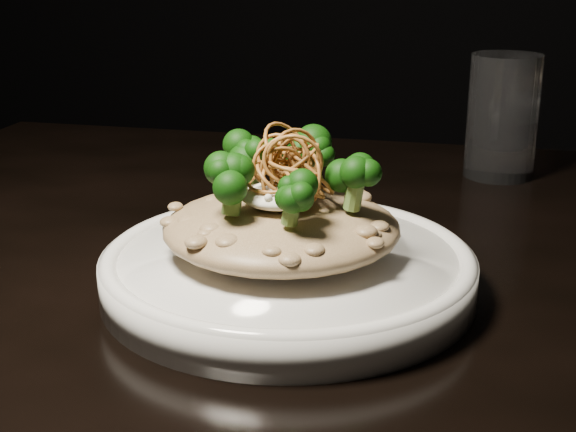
{
  "coord_description": "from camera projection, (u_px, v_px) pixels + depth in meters",
  "views": [
    {
      "loc": [
        0.05,
        -0.57,
        0.98
      ],
      "look_at": [
        -0.06,
        -0.07,
        0.81
      ],
      "focal_mm": 50.0,
      "sensor_mm": 36.0,
      "label": 1
    }
  ],
  "objects": [
    {
      "name": "plate",
      "position": [
        288.0,
        272.0,
        0.56
      ],
      "size": [
        0.26,
        0.26,
        0.03
      ],
      "primitive_type": "cylinder",
      "color": "white",
      "rests_on": "table"
    },
    {
      "name": "drinking_glass",
      "position": [
        502.0,
        116.0,
        0.82
      ],
      "size": [
        0.08,
        0.08,
        0.13
      ],
      "primitive_type": "cylinder",
      "rotation": [
        0.0,
        0.0,
        0.07
      ],
      "color": "silver",
      "rests_on": "table"
    },
    {
      "name": "table",
      "position": [
        385.0,
        359.0,
        0.64
      ],
      "size": [
        1.1,
        0.8,
        0.75
      ],
      "color": "black",
      "rests_on": "ground"
    },
    {
      "name": "broccoli",
      "position": [
        285.0,
        175.0,
        0.54
      ],
      "size": [
        0.12,
        0.12,
        0.04
      ],
      "primitive_type": null,
      "color": "black",
      "rests_on": "risotto"
    },
    {
      "name": "shallots",
      "position": [
        292.0,
        161.0,
        0.54
      ],
      "size": [
        0.05,
        0.05,
        0.03
      ],
      "primitive_type": null,
      "color": "brown",
      "rests_on": "cheese"
    },
    {
      "name": "cheese",
      "position": [
        279.0,
        196.0,
        0.54
      ],
      "size": [
        0.05,
        0.05,
        0.01
      ],
      "primitive_type": "ellipsoid",
      "color": "white",
      "rests_on": "risotto"
    },
    {
      "name": "risotto",
      "position": [
        282.0,
        227.0,
        0.56
      ],
      "size": [
        0.17,
        0.17,
        0.04
      ],
      "primitive_type": "ellipsoid",
      "color": "brown",
      "rests_on": "plate"
    }
  ]
}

